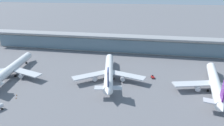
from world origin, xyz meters
name	(u,v)px	position (x,y,z in m)	size (l,w,h in m)	color
ground_plane	(109,81)	(0.00, 0.00, 0.00)	(1200.00, 1200.00, 0.00)	slate
airliner_left_stand	(11,69)	(-63.97, -3.42, 4.91)	(44.47, 58.40, 15.59)	white
airliner_centre_stand	(109,72)	(-0.39, 3.36, 4.91)	(44.38, 58.35, 15.59)	white
airliner_right_stand	(215,83)	(60.26, -1.46, 4.91)	(44.10, 58.14, 15.59)	white
service_truck_by_tail_red	(153,77)	(27.08, 8.85, 0.87)	(2.57, 3.27, 2.05)	#B21E1E
terminal_building	(121,43)	(0.00, 58.14, 7.87)	(246.67, 12.80, 15.20)	beige
safety_cone_alpha	(17,95)	(-45.56, -24.88, 0.32)	(0.62, 0.62, 0.70)	orange
safety_cone_charlie	(16,98)	(-44.01, -27.45, 0.32)	(0.62, 0.62, 0.70)	orange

